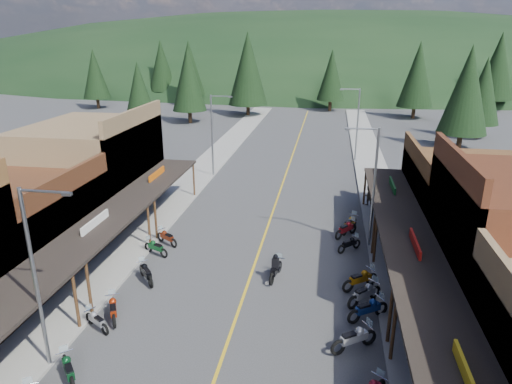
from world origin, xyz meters
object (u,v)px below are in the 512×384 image
at_px(streetlight_2, 372,183).
at_px(pine_8, 139,92).
at_px(streetlight_1, 213,132).
at_px(pine_4, 418,74).
at_px(streetlight_3, 356,122).
at_px(bike_east_6, 354,337).
at_px(pedestrian_east_a, 412,340).
at_px(bike_west_10, 167,237).
at_px(streetlight_0, 37,273).
at_px(bike_east_10, 349,243).
at_px(bike_east_7, 368,308).
at_px(pine_0, 95,74).
at_px(pedestrian_east_b, 368,195).
at_px(pine_3, 331,75).
at_px(bike_west_6, 97,320).
at_px(bike_east_8, 365,293).
at_px(pine_5, 498,66).
at_px(pine_1, 189,68).
at_px(pine_9, 484,91).
at_px(shop_east_3, 467,200).
at_px(bike_west_5, 68,368).
at_px(shop_west_3, 94,168).
at_px(pine_11, 467,90).
at_px(bike_west_8, 146,272).
at_px(bike_east_12, 350,223).
at_px(pine_2, 248,69).
at_px(rider_on_bike, 276,268).
at_px(bike_east_11, 346,228).
at_px(shop_west_2, 16,229).
at_px(pine_10, 188,80).
at_px(pine_7, 161,65).
at_px(bike_west_7, 113,308).
at_px(bike_east_9, 360,278).

bearing_deg(streetlight_2, pine_8, 132.14).
xyz_separation_m(streetlight_1, pine_4, (24.95, 38.00, 2.78)).
relative_size(streetlight_3, bike_east_6, 3.42).
bearing_deg(pedestrian_east_a, bike_west_10, -109.42).
bearing_deg(streetlight_0, streetlight_1, 90.00).
xyz_separation_m(bike_east_10, pedestrian_east_a, (2.26, -10.40, 0.52)).
bearing_deg(pine_4, bike_east_7, -100.84).
distance_m(pine_0, pedestrian_east_b, 66.49).
relative_size(pine_3, bike_west_6, 5.92).
bearing_deg(bike_east_8, pine_5, 114.24).
bearing_deg(pine_1, bike_east_10, -64.66).
relative_size(pine_9, bike_west_10, 5.36).
xyz_separation_m(bike_west_6, bike_east_10, (12.11, 10.45, 0.02)).
height_order(shop_east_3, bike_west_5, shop_east_3).
relative_size(shop_west_3, pine_8, 1.09).
relative_size(pine_11, bike_west_8, 5.72).
height_order(pine_0, bike_west_8, pine_0).
xyz_separation_m(pine_3, bike_east_12, (1.88, -55.71, -5.83)).
bearing_deg(bike_east_10, bike_east_7, -38.19).
bearing_deg(streetlight_2, bike_west_8, -152.20).
xyz_separation_m(pine_2, bike_east_7, (16.43, -58.42, -7.33)).
distance_m(bike_west_5, pedestrian_east_a, 14.25).
bearing_deg(rider_on_bike, pine_1, 120.55).
distance_m(pine_2, pine_8, 21.73).
xyz_separation_m(streetlight_1, bike_east_10, (12.72, -14.86, -3.91)).
relative_size(streetlight_2, bike_east_11, 3.58).
relative_size(shop_west_2, bike_east_11, 4.88).
distance_m(bike_west_8, bike_east_10, 12.90).
relative_size(shop_west_3, pine_4, 0.87).
bearing_deg(pedestrian_east_a, pine_3, -162.64).
distance_m(shop_west_3, pine_4, 58.27).
bearing_deg(pine_3, shop_west_3, -108.01).
bearing_deg(bike_west_5, pine_10, 61.32).
height_order(pine_7, bike_west_7, pine_7).
distance_m(pine_7, bike_east_9, 83.13).
bearing_deg(pedestrian_east_b, streetlight_1, -58.42).
bearing_deg(bike_east_11, bike_east_12, 111.93).
height_order(pine_3, pine_5, pine_5).
xyz_separation_m(streetlight_2, pine_7, (-38.95, 68.00, 2.78)).
distance_m(bike_west_10, bike_east_9, 13.01).
xyz_separation_m(streetlight_3, bike_east_9, (-0.74, -27.54, -3.80)).
relative_size(shop_west_2, bike_east_6, 4.66).
height_order(streetlight_3, bike_west_10, streetlight_3).
distance_m(shop_west_3, streetlight_0, 18.62).
relative_size(pine_7, pine_10, 1.08).
bearing_deg(pine_7, bike_west_6, -72.07).
height_order(shop_west_3, bike_east_7, shop_west_3).
xyz_separation_m(shop_east_3, pine_5, (20.25, 60.70, 5.46)).
relative_size(pine_1, pine_11, 1.01).
relative_size(streetlight_2, rider_on_bike, 3.51).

